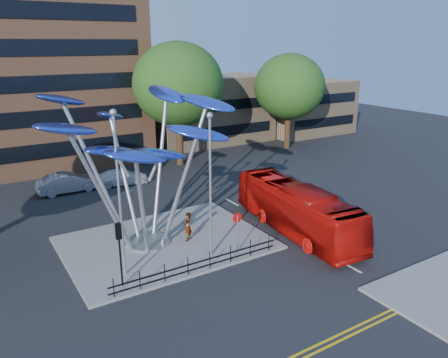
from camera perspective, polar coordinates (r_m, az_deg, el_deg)
ground at (r=23.34m, az=1.04°, el=-13.35°), size 120.00×120.00×0.00m
traffic_island at (r=27.56m, az=-7.62°, el=-8.24°), size 12.00×9.00×0.15m
double_yellow_near at (r=19.47m, az=11.37°, el=-20.79°), size 40.00×0.12×0.01m
double_yellow_far at (r=19.31m, az=12.02°, el=-21.22°), size 40.00×0.12×0.01m
low_building_near at (r=54.58m, az=-2.03°, el=9.08°), size 15.00×8.00×8.00m
low_building_far at (r=61.27m, az=10.51°, el=9.25°), size 12.00×8.00×7.00m
tree_right at (r=43.34m, az=-6.04°, el=12.19°), size 8.80×8.80×12.11m
tree_far at (r=51.13m, az=8.53°, el=11.84°), size 8.00×8.00×10.81m
leaf_sculpture at (r=25.60m, az=-11.05°, el=5.69°), size 12.72×9.54×9.51m
street_lamp_left at (r=22.28m, az=-13.65°, el=-0.27°), size 0.36×0.36×8.80m
street_lamp_right at (r=23.87m, az=-1.81°, el=0.75°), size 0.36×0.36×8.30m
traffic_light_island at (r=22.24m, az=-13.53°, el=-7.89°), size 0.28×0.18×3.42m
no_entry_sign_island at (r=25.36m, az=1.76°, el=-6.11°), size 0.60×0.10×2.45m
pedestrian_railing_front at (r=23.89m, az=-3.27°, el=-11.08°), size 10.00×0.06×1.00m
red_bus at (r=28.86m, az=9.43°, el=-3.88°), size 3.76×11.46×3.13m
pedestrian at (r=27.17m, az=-4.77°, el=-6.20°), size 0.81×0.76×1.85m
parked_car_mid at (r=38.35m, az=-19.71°, el=-0.46°), size 5.02×1.80×1.65m
parked_car_right at (r=39.22m, az=-13.20°, el=0.26°), size 4.83×2.57×1.33m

